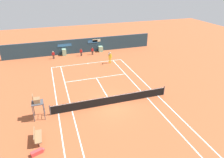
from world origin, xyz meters
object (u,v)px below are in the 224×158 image
(player_bench, at_px, (37,136))
(player_on_baseline, at_px, (110,57))
(umpire_chair, at_px, (37,102))
(ball_kid_right_post, at_px, (81,52))
(tennis_ball_mid_court, at_px, (87,75))
(ball_kid_left_post, at_px, (92,51))
(ball_kid_centre_post, at_px, (53,54))
(equipment_bag, at_px, (38,152))
(tennis_ball_near_service_line, at_px, (106,72))

(player_bench, xyz_separation_m, player_on_baseline, (10.36, 13.99, 0.49))
(umpire_chair, bearing_deg, ball_kid_right_post, 156.60)
(player_on_baseline, height_order, tennis_ball_mid_court, player_on_baseline)
(player_bench, distance_m, ball_kid_right_post, 19.71)
(player_bench, relative_size, ball_kid_right_post, 1.26)
(player_bench, bearing_deg, ball_kid_left_post, 154.74)
(player_on_baseline, bearing_deg, tennis_ball_mid_court, 41.96)
(player_on_baseline, bearing_deg, ball_kid_right_post, -48.07)
(player_on_baseline, height_order, ball_kid_right_post, player_on_baseline)
(umpire_chair, height_order, player_bench, umpire_chair)
(umpire_chair, xyz_separation_m, ball_kid_centre_post, (2.24, 15.38, -0.93))
(umpire_chair, xyz_separation_m, ball_kid_left_post, (8.54, 15.38, -0.94))
(umpire_chair, relative_size, equipment_bag, 2.46)
(player_bench, distance_m, ball_kid_centre_post, 18.64)
(equipment_bag, xyz_separation_m, ball_kid_left_post, (8.69, 19.84, 0.57))
(umpire_chair, distance_m, ball_kid_centre_post, 15.57)
(umpire_chair, relative_size, ball_kid_centre_post, 1.93)
(equipment_bag, xyz_separation_m, player_on_baseline, (10.32, 15.34, 0.84))
(tennis_ball_near_service_line, bearing_deg, equipment_bag, -125.58)
(tennis_ball_near_service_line, bearing_deg, ball_kid_left_post, 90.56)
(tennis_ball_near_service_line, height_order, tennis_ball_mid_court, same)
(equipment_bag, bearing_deg, player_on_baseline, 56.07)
(umpire_chair, distance_m, tennis_ball_mid_court, 9.74)
(player_bench, xyz_separation_m, equipment_bag, (0.04, -1.35, -0.35))
(player_bench, xyz_separation_m, tennis_ball_mid_court, (6.12, 10.66, -0.48))
(player_bench, relative_size, player_on_baseline, 0.84)
(ball_kid_right_post, height_order, tennis_ball_mid_court, ball_kid_right_post)
(ball_kid_centre_post, xyz_separation_m, ball_kid_right_post, (4.42, 0.00, -0.01))
(umpire_chair, bearing_deg, tennis_ball_mid_court, 141.84)
(umpire_chair, distance_m, ball_kid_left_post, 17.62)
(player_bench, bearing_deg, ball_kid_right_post, 159.71)
(player_on_baseline, bearing_deg, player_bench, 57.34)
(player_bench, bearing_deg, umpire_chair, 176.69)
(umpire_chair, distance_m, tennis_ball_near_service_line, 11.73)
(player_on_baseline, distance_m, ball_kid_right_post, 5.72)
(umpire_chair, bearing_deg, equipment_bag, -1.83)
(umpire_chair, relative_size, tennis_ball_mid_court, 36.15)
(player_on_baseline, height_order, tennis_ball_near_service_line, player_on_baseline)
(player_on_baseline, bearing_deg, ball_kid_left_post, -66.16)
(ball_kid_centre_post, bearing_deg, ball_kid_right_post, 179.40)
(umpire_chair, xyz_separation_m, equipment_bag, (-0.14, -4.46, -1.50))
(player_on_baseline, xyz_separation_m, ball_kid_left_post, (-1.64, 4.50, -0.28))
(player_bench, height_order, ball_kid_centre_post, ball_kid_centre_post)
(umpire_chair, height_order, ball_kid_right_post, umpire_chair)
(equipment_bag, relative_size, ball_kid_left_post, 0.79)
(umpire_chair, bearing_deg, tennis_ball_near_service_line, 132.10)
(player_bench, distance_m, tennis_ball_near_service_line, 14.01)
(player_on_baseline, distance_m, ball_kid_centre_post, 9.13)
(player_on_baseline, relative_size, tennis_ball_near_service_line, 27.69)
(ball_kid_centre_post, relative_size, ball_kid_right_post, 1.01)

